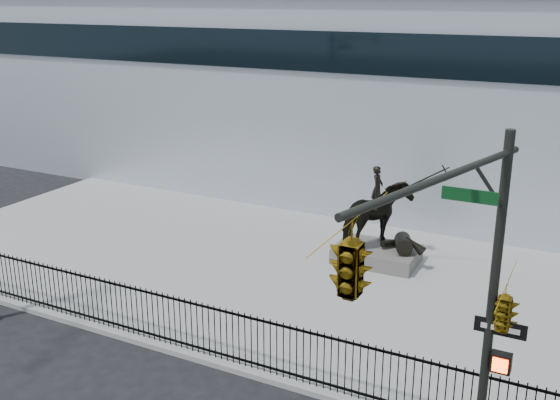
% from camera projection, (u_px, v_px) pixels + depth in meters
% --- Properties ---
extents(ground, '(120.00, 120.00, 0.00)m').
position_uv_depth(ground, '(183.00, 385.00, 16.09)').
color(ground, black).
rests_on(ground, ground).
extents(plaza, '(30.00, 12.00, 0.15)m').
position_uv_depth(plaza, '(304.00, 278.00, 22.00)').
color(plaza, '#9A9997').
rests_on(plaza, ground).
extents(building, '(44.00, 14.00, 9.00)m').
position_uv_depth(building, '(420.00, 95.00, 31.68)').
color(building, '#B0B7C0').
rests_on(building, ground).
extents(picket_fence, '(22.10, 0.10, 1.50)m').
position_uv_depth(picket_fence, '(210.00, 330.00, 16.88)').
color(picket_fence, black).
rests_on(picket_fence, plaza).
extents(statue_plinth, '(2.89, 2.03, 0.53)m').
position_uv_depth(statue_plinth, '(377.00, 254.00, 23.07)').
color(statue_plinth, '#55534E').
rests_on(statue_plinth, plaza).
extents(equestrian_statue, '(3.64, 2.30, 3.08)m').
position_uv_depth(equestrian_statue, '(380.00, 218.00, 22.63)').
color(equestrian_statue, black).
rests_on(equestrian_statue, statue_plinth).
extents(traffic_signal_right, '(2.17, 6.86, 7.00)m').
position_uv_depth(traffic_signal_right, '(437.00, 288.00, 10.11)').
color(traffic_signal_right, black).
rests_on(traffic_signal_right, ground).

